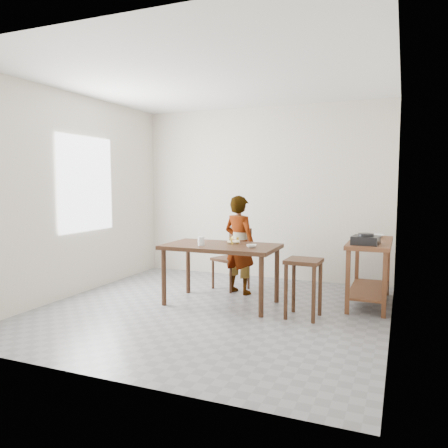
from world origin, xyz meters
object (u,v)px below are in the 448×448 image
at_px(dining_table, 221,274).
at_px(dining_chair, 231,259).
at_px(stool, 303,288).
at_px(child, 239,245).
at_px(prep_counter, 369,272).

height_order(dining_table, dining_chair, dining_chair).
height_order(dining_table, stool, dining_table).
height_order(child, stool, child).
bearing_deg(dining_chair, stool, -12.81).
relative_size(prep_counter, child, 0.89).
bearing_deg(prep_counter, dining_table, -157.85).
xyz_separation_m(child, dining_chair, (-0.20, 0.18, -0.24)).
relative_size(child, dining_chair, 1.54).
bearing_deg(dining_chair, dining_table, -53.25).
xyz_separation_m(dining_table, child, (0.03, 0.59, 0.30)).
height_order(dining_chair, stool, dining_chair).
bearing_deg(prep_counter, stool, -126.84).
distance_m(child, stool, 1.34).
distance_m(prep_counter, dining_chair, 1.89).
bearing_deg(stool, prep_counter, 53.16).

